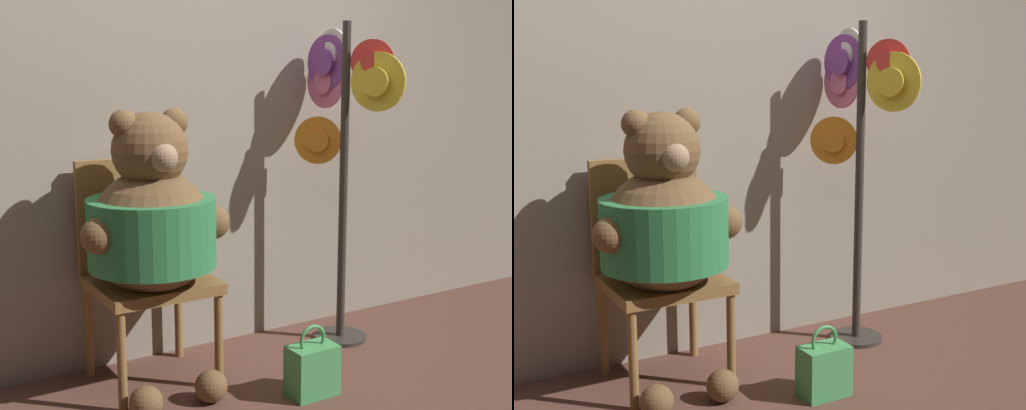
% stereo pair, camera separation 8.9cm
% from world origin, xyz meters
% --- Properties ---
extents(ground_plane, '(14.00, 14.00, 0.00)m').
position_xyz_m(ground_plane, '(0.00, 0.00, 0.00)').
color(ground_plane, brown).
extents(wall_back, '(8.00, 0.10, 2.74)m').
position_xyz_m(wall_back, '(0.00, 0.65, 1.37)').
color(wall_back, gray).
rests_on(wall_back, ground_plane).
extents(chair, '(0.52, 0.48, 1.02)m').
position_xyz_m(chair, '(-0.35, 0.40, 0.55)').
color(chair, olive).
rests_on(chair, ground_plane).
extents(teddy_bear, '(0.68, 0.60, 1.26)m').
position_xyz_m(teddy_bear, '(-0.37, 0.23, 0.76)').
color(teddy_bear, brown).
rests_on(teddy_bear, ground_plane).
extents(hat_display_rack, '(0.33, 0.59, 1.66)m').
position_xyz_m(hat_display_rack, '(0.73, 0.32, 1.13)').
color(hat_display_rack, '#332D28').
rests_on(hat_display_rack, ground_plane).
extents(handbag_on_ground, '(0.22, 0.14, 0.33)m').
position_xyz_m(handbag_on_ground, '(0.19, -0.18, 0.12)').
color(handbag_on_ground, '#479E56').
rests_on(handbag_on_ground, ground_plane).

